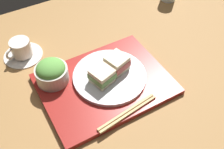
% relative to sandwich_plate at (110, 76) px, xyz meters
% --- Properties ---
extents(ground_plane, '(1.40, 1.00, 0.03)m').
position_rel_sandwich_plate_xyz_m(ground_plane, '(0.02, 0.04, -0.04)').
color(ground_plane, olive).
extents(serving_tray, '(0.40, 0.31, 0.02)m').
position_rel_sandwich_plate_xyz_m(serving_tray, '(-0.02, -0.01, -0.02)').
color(serving_tray, maroon).
rests_on(serving_tray, ground_plane).
extents(sandwich_plate, '(0.24, 0.24, 0.01)m').
position_rel_sandwich_plate_xyz_m(sandwich_plate, '(0.00, 0.00, 0.00)').
color(sandwich_plate, silver).
rests_on(sandwich_plate, serving_tray).
extents(sandwich_near, '(0.08, 0.08, 0.05)m').
position_rel_sandwich_plate_xyz_m(sandwich_near, '(-0.03, -0.01, 0.03)').
color(sandwich_near, beige).
rests_on(sandwich_near, sandwich_plate).
extents(sandwich_far, '(0.08, 0.08, 0.05)m').
position_rel_sandwich_plate_xyz_m(sandwich_far, '(0.03, 0.01, 0.03)').
color(sandwich_far, beige).
rests_on(sandwich_far, sandwich_plate).
extents(salad_bowl, '(0.10, 0.10, 0.08)m').
position_rel_sandwich_plate_xyz_m(salad_bowl, '(-0.16, 0.08, 0.03)').
color(salad_bowl, beige).
rests_on(salad_bowl, serving_tray).
extents(chopsticks_pair, '(0.21, 0.04, 0.01)m').
position_rel_sandwich_plate_xyz_m(chopsticks_pair, '(-0.02, -0.15, -0.00)').
color(chopsticks_pair, tan).
rests_on(chopsticks_pair, serving_tray).
extents(coffee_cup, '(0.14, 0.14, 0.07)m').
position_rel_sandwich_plate_xyz_m(coffee_cup, '(-0.21, 0.26, 0.00)').
color(coffee_cup, silver).
rests_on(coffee_cup, ground_plane).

